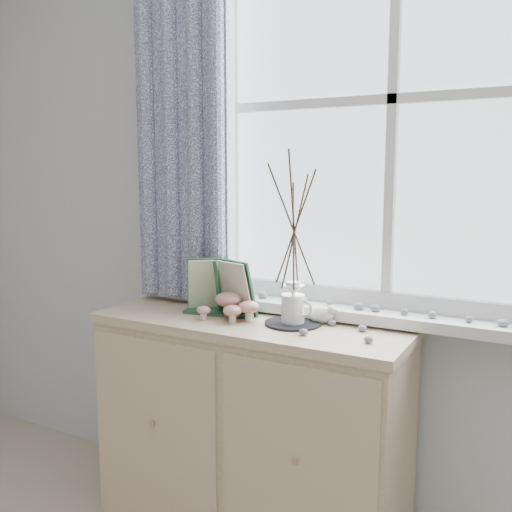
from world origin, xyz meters
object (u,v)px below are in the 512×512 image
(sideboard, at_px, (250,427))
(botanical_book, at_px, (216,287))
(twig_pitcher, at_px, (294,225))
(toadstool_cluster, at_px, (232,305))

(sideboard, distance_m, botanical_book, 0.56)
(twig_pitcher, bearing_deg, toadstool_cluster, -164.34)
(sideboard, xyz_separation_m, twig_pitcher, (0.17, 0.02, 0.79))
(toadstool_cluster, xyz_separation_m, twig_pitcher, (0.23, 0.04, 0.31))
(sideboard, relative_size, toadstool_cluster, 5.27)
(sideboard, xyz_separation_m, toadstool_cluster, (-0.06, -0.02, 0.48))
(sideboard, xyz_separation_m, botanical_book, (-0.14, -0.01, 0.54))
(toadstool_cluster, height_order, twig_pitcher, twig_pitcher)
(botanical_book, bearing_deg, toadstool_cluster, -21.72)
(sideboard, bearing_deg, toadstool_cluster, -160.07)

